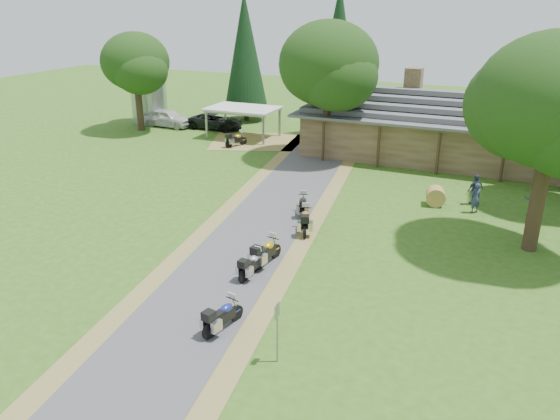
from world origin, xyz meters
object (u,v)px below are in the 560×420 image
at_px(hay_bale, 435,196).
at_px(motorcycle_row_b, 252,263).
at_px(silo, 148,86).
at_px(motorcycle_carport_a, 236,139).
at_px(motorcycle_row_c, 266,251).
at_px(car_dark_suv, 216,117).
at_px(car_white_sedan, 168,116).
at_px(motorcycle_row_e, 303,204).
at_px(motorcycle_row_d, 305,219).
at_px(motorcycle_row_a, 223,314).
at_px(carport, 243,122).
at_px(lodge, 449,125).

bearing_deg(hay_bale, motorcycle_row_b, -116.11).
distance_m(silo, motorcycle_carport_a, 12.89).
height_order(motorcycle_carport_a, hay_bale, motorcycle_carport_a).
bearing_deg(motorcycle_row_c, silo, 54.14).
distance_m(car_dark_suv, motorcycle_row_b, 28.07).
xyz_separation_m(car_white_sedan, motorcycle_carport_a, (8.98, -3.76, -0.39)).
xyz_separation_m(motorcycle_row_b, hay_bale, (5.76, 11.75, -0.05)).
bearing_deg(motorcycle_row_e, motorcycle_row_c, 166.28).
bearing_deg(motorcycle_row_e, car_white_sedan, 31.47).
xyz_separation_m(car_white_sedan, motorcycle_row_d, (20.08, -17.32, -0.34)).
height_order(motorcycle_row_a, motorcycle_row_d, motorcycle_row_d).
xyz_separation_m(motorcycle_row_a, motorcycle_row_c, (-0.74, 5.21, 0.05)).
height_order(carport, motorcycle_row_c, carport).
bearing_deg(motorcycle_row_a, lodge, 4.08).
distance_m(carport, motorcycle_row_b, 24.71).
relative_size(motorcycle_row_a, motorcycle_row_e, 1.02).
xyz_separation_m(carport, motorcycle_carport_a, (0.87, -2.98, -0.64)).
xyz_separation_m(motorcycle_row_c, motorcycle_carport_a, (-10.84, 17.62, -0.04)).
bearing_deg(hay_bale, lodge, 94.56).
bearing_deg(hay_bale, car_dark_suv, 150.71).
bearing_deg(motorcycle_row_e, motorcycle_row_d, -176.05).
bearing_deg(car_dark_suv, motorcycle_row_d, -139.21).
distance_m(car_white_sedan, motorcycle_row_b, 29.99).
bearing_deg(silo, motorcycle_row_e, -36.64).
bearing_deg(motorcycle_row_a, motorcycle_carport_a, 39.84).
height_order(carport, car_white_sedan, carport).
distance_m(motorcycle_row_c, hay_bale, 11.97).
relative_size(motorcycle_row_e, motorcycle_carport_a, 0.97).
height_order(motorcycle_row_d, motorcycle_row_e, motorcycle_row_d).
distance_m(lodge, silo, 27.37).
height_order(car_white_sedan, motorcycle_row_c, car_white_sedan).
xyz_separation_m(motorcycle_carport_a, hay_bale, (16.50, -7.08, -0.08)).
relative_size(car_white_sedan, hay_bale, 5.67).
bearing_deg(carport, motorcycle_row_d, -54.46).
bearing_deg(hay_bale, silo, 157.14).
xyz_separation_m(motorcycle_row_a, motorcycle_row_b, (-0.85, 4.00, -0.03)).
bearing_deg(motorcycle_row_d, car_dark_suv, 20.56).
relative_size(lodge, silo, 3.20).
bearing_deg(hay_bale, motorcycle_carport_a, 156.78).
relative_size(lodge, motorcycle_row_b, 12.59).
xyz_separation_m(motorcycle_row_e, hay_bale, (6.35, 4.35, -0.06)).
height_order(car_white_sedan, car_dark_suv, car_dark_suv).
relative_size(motorcycle_carport_a, hay_bale, 1.68).
bearing_deg(motorcycle_row_b, motorcycle_row_a, -162.33).
distance_m(lodge, motorcycle_row_c, 21.59).
bearing_deg(car_white_sedan, motorcycle_carport_a, -111.28).
bearing_deg(lodge, motorcycle_row_b, -102.53).
xyz_separation_m(car_white_sedan, motorcycle_row_e, (19.13, -15.19, -0.41)).
bearing_deg(car_white_sedan, silo, 70.46).
distance_m(motorcycle_row_a, motorcycle_carport_a, 25.60).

